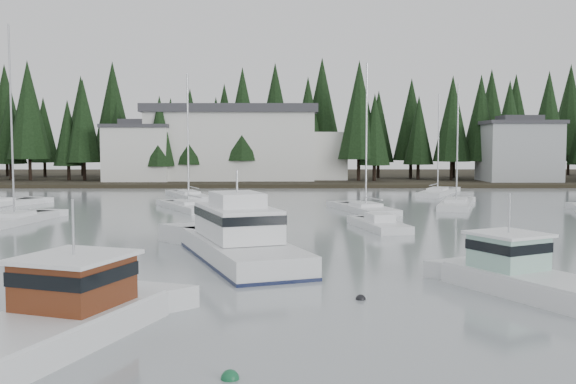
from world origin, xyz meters
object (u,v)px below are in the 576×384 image
(house_west, at_px, (139,152))
(harbor_inn, at_px, (245,144))
(house_east_a, at_px, (519,150))
(sailboat_5, at_px, (438,194))
(lobster_boat_brown, at_px, (40,329))
(lobster_boat_teal, at_px, (531,281))
(cabin_cruiser_center, at_px, (239,244))
(sailboat_9, at_px, (189,209))
(sailboat_4, at_px, (14,221))
(sailboat_6, at_px, (366,211))
(sailboat_1, at_px, (189,197))
(runabout_1, at_px, (380,227))
(sailboat_8, at_px, (456,206))

(house_west, relative_size, harbor_inn, 0.32)
(house_east_a, bearing_deg, harbor_inn, 173.64)
(house_east_a, relative_size, sailboat_5, 0.89)
(lobster_boat_brown, distance_m, lobster_boat_teal, 16.91)
(cabin_cruiser_center, xyz_separation_m, sailboat_9, (-6.08, 24.47, -0.68))
(sailboat_4, relative_size, sailboat_6, 1.13)
(house_east_a, xyz_separation_m, sailboat_1, (-43.29, -23.34, -4.83))
(sailboat_4, distance_m, runabout_1, 25.90)
(cabin_cruiser_center, relative_size, sailboat_1, 0.91)
(sailboat_9, distance_m, runabout_1, 19.53)
(lobster_boat_teal, bearing_deg, sailboat_1, -3.84)
(sailboat_6, bearing_deg, house_west, 20.14)
(lobster_boat_teal, height_order, sailboat_5, sailboat_5)
(sailboat_8, bearing_deg, sailboat_6, 134.86)
(harbor_inn, bearing_deg, sailboat_8, -60.76)
(lobster_boat_brown, distance_m, sailboat_9, 38.05)
(lobster_boat_teal, relative_size, sailboat_9, 0.65)
(lobster_boat_brown, relative_size, lobster_boat_teal, 1.21)
(sailboat_9, relative_size, runabout_1, 1.81)
(house_east_a, relative_size, lobster_boat_teal, 1.34)
(house_west, xyz_separation_m, harbor_inn, (15.04, 3.34, 1.12))
(sailboat_5, distance_m, sailboat_6, 21.82)
(sailboat_4, height_order, runabout_1, sailboat_4)
(house_east_a, relative_size, runabout_1, 1.57)
(sailboat_6, relative_size, sailboat_8, 1.11)
(house_east_a, xyz_separation_m, sailboat_8, (-17.79, -33.47, -4.85))
(sailboat_4, xyz_separation_m, runabout_1, (25.66, -3.56, 0.04))
(house_west, bearing_deg, sailboat_6, -54.56)
(cabin_cruiser_center, height_order, sailboat_6, sailboat_6)
(lobster_boat_teal, height_order, sailboat_8, sailboat_8)
(house_west, bearing_deg, lobster_boat_brown, -79.32)
(house_west, distance_m, sailboat_1, 26.98)
(harbor_inn, xyz_separation_m, sailboat_8, (21.17, -37.81, -5.72))
(lobster_boat_brown, xyz_separation_m, runabout_1, (13.00, 25.02, -0.38))
(cabin_cruiser_center, relative_size, runabout_1, 1.80)
(sailboat_4, bearing_deg, harbor_inn, -7.83)
(harbor_inn, relative_size, sailboat_6, 2.30)
(lobster_boat_brown, bearing_deg, house_west, 30.18)
(sailboat_1, xyz_separation_m, runabout_1, (16.35, -25.19, 0.06))
(house_west, distance_m, cabin_cruiser_center, 63.88)
(sailboat_4, bearing_deg, lobster_boat_brown, -148.49)
(sailboat_1, xyz_separation_m, sailboat_9, (1.77, -12.19, -0.00))
(cabin_cruiser_center, xyz_separation_m, runabout_1, (8.51, 11.47, -0.62))
(house_west, relative_size, lobster_boat_teal, 1.20)
(lobster_boat_brown, distance_m, sailboat_5, 59.98)
(sailboat_8, height_order, runabout_1, sailboat_8)
(house_west, relative_size, house_east_a, 0.90)
(sailboat_6, bearing_deg, lobster_boat_teal, 169.12)
(house_east_a, xyz_separation_m, lobster_boat_teal, (-24.17, -67.44, -4.40))
(house_east_a, distance_m, sailboat_6, 46.31)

